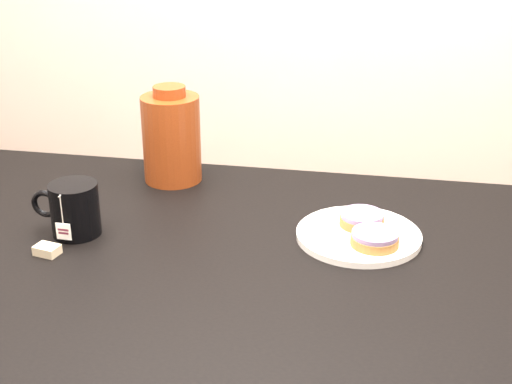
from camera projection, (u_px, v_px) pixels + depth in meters
table at (222, 293)px, 1.37m from camera, size 1.40×0.90×0.75m
plate at (359, 234)px, 1.39m from camera, size 0.24×0.24×0.02m
bagel_back at (362, 219)px, 1.42m from camera, size 0.09×0.09×0.03m
bagel_front at (375, 238)px, 1.34m from camera, size 0.12×0.12×0.03m
mug at (74, 209)px, 1.39m from camera, size 0.14×0.10×0.11m
teabag_pouch at (47, 250)px, 1.33m from camera, size 0.05×0.04×0.02m
bagel_package at (172, 137)px, 1.63m from camera, size 0.15×0.15×0.22m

